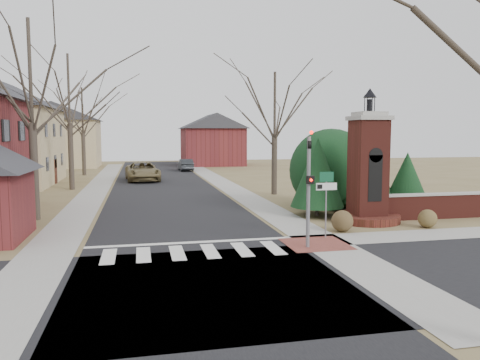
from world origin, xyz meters
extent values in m
plane|color=brown|center=(0.00, 0.00, 0.00)|extent=(120.00, 120.00, 0.00)
cube|color=black|center=(0.00, 22.00, 0.01)|extent=(8.00, 70.00, 0.01)
cube|color=black|center=(0.00, -3.00, 0.01)|extent=(120.00, 8.00, 0.01)
cube|color=silver|center=(0.00, 0.80, 0.01)|extent=(8.00, 2.20, 0.02)
cube|color=silver|center=(0.00, 2.30, 0.01)|extent=(8.00, 0.35, 0.02)
cube|color=gray|center=(5.20, 22.00, 0.01)|extent=(2.00, 60.00, 0.02)
cube|color=gray|center=(-5.20, 22.00, 0.01)|extent=(2.00, 60.00, 0.02)
cube|color=brown|center=(4.80, 1.00, 0.01)|extent=(2.40, 2.40, 0.02)
cylinder|color=slate|center=(4.30, 0.60, 2.10)|extent=(0.14, 0.14, 4.20)
imported|color=black|center=(4.30, 0.60, 4.05)|extent=(0.15, 0.18, 0.90)
sphere|color=#FF0C05|center=(4.30, 0.38, 4.35)|extent=(0.14, 0.14, 0.14)
cube|color=black|center=(4.30, 0.42, 2.60)|extent=(0.28, 0.16, 0.30)
sphere|color=#FF0C05|center=(4.30, 0.33, 2.60)|extent=(0.11, 0.11, 0.11)
cylinder|color=slate|center=(5.60, 2.00, 1.30)|extent=(0.06, 0.06, 2.60)
cube|color=silver|center=(5.60, 1.98, 2.15)|extent=(0.90, 0.03, 0.30)
cube|color=black|center=(5.30, 1.97, 2.15)|extent=(0.22, 0.02, 0.18)
cube|color=#104B2E|center=(5.60, 1.98, 2.55)|extent=(0.60, 0.03, 0.40)
cylinder|color=#5D221B|center=(9.00, 5.00, 0.18)|extent=(3.20, 3.20, 0.36)
cube|color=#5D221B|center=(9.00, 5.00, 2.50)|extent=(1.50, 1.50, 5.00)
cube|color=black|center=(9.00, 4.28, 2.20)|extent=(0.70, 0.10, 2.20)
cube|color=gray|center=(9.00, 5.00, 5.05)|extent=(1.70, 1.70, 0.20)
cube|color=gray|center=(9.00, 5.00, 5.25)|extent=(1.30, 1.30, 0.20)
cylinder|color=black|center=(9.00, 5.00, 5.65)|extent=(0.20, 0.20, 0.60)
cone|color=black|center=(9.00, 5.00, 6.25)|extent=(0.64, 0.64, 0.45)
cube|color=#5D221B|center=(13.50, 5.00, 0.60)|extent=(7.50, 0.40, 1.20)
cube|color=gray|center=(13.50, 5.00, 1.25)|extent=(7.50, 0.50, 0.10)
cube|color=#C9B286|center=(-12.00, 48.00, 3.00)|extent=(10.00, 8.00, 6.00)
cube|color=#C9B286|center=(-14.80, 46.40, 6.99)|extent=(0.75, 0.75, 3.08)
cube|color=maroon|center=(8.00, 48.00, 2.50)|extent=(8.00, 8.00, 5.00)
cube|color=maroon|center=(5.76, 46.40, 5.90)|extent=(0.75, 0.75, 2.80)
cylinder|color=#473D33|center=(7.20, 7.00, 0.25)|extent=(0.20, 0.20, 0.50)
cone|color=black|center=(7.20, 7.00, 2.30)|extent=(2.80, 2.80, 3.60)
cylinder|color=#473D33|center=(10.50, 8.20, 0.25)|extent=(0.20, 0.20, 0.50)
cone|color=black|center=(10.50, 8.20, 2.60)|extent=(3.40, 3.40, 4.20)
cylinder|color=#473D33|center=(12.50, 7.20, 0.25)|extent=(0.20, 0.20, 0.50)
cone|color=black|center=(12.50, 7.20, 1.90)|extent=(2.40, 2.40, 2.80)
sphere|color=black|center=(9.00, 9.50, 2.40)|extent=(4.80, 4.80, 4.80)
cylinder|color=#473D33|center=(-7.00, 9.00, 2.42)|extent=(0.40, 0.40, 4.83)
cylinder|color=#473D33|center=(-7.00, 22.00, 2.52)|extent=(0.40, 0.40, 5.04)
cylinder|color=#473D33|center=(-7.50, 35.00, 2.21)|extent=(0.40, 0.40, 4.41)
cylinder|color=#473D33|center=(7.50, 16.00, 2.10)|extent=(0.40, 0.40, 4.20)
imported|color=olive|center=(-1.60, 27.84, 0.86)|extent=(3.32, 6.39, 1.72)
imported|color=#2B2E32|center=(3.40, 38.66, 0.69)|extent=(1.58, 4.20, 1.37)
sphere|color=brown|center=(6.80, 3.00, 0.48)|extent=(0.96, 0.96, 0.96)
sphere|color=brown|center=(11.00, 3.00, 0.42)|extent=(0.85, 0.85, 0.85)
camera|label=1|loc=(-1.88, -15.85, 4.30)|focal=35.00mm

